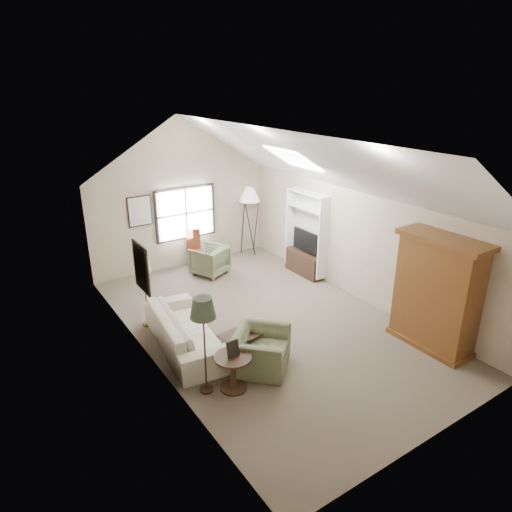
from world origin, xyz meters
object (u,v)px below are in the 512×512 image
armoire (437,293)px  side_table (233,372)px  sofa (185,330)px  armchair_near (260,350)px  armchair_far (210,260)px  side_chair (195,249)px  coffee_table (246,343)px

armoire → side_table: armoire is taller
armoire → sofa: bearing=147.3°
armchair_near → armoire: bearing=-64.3°
armchair_far → side_chair: (-0.07, 0.71, 0.12)m
armchair_near → armchair_far: size_ratio=1.28×
armchair_far → side_table: size_ratio=1.33×
armoire → coffee_table: armoire is taller
armoire → armchair_near: 3.45m
armoire → armchair_near: size_ratio=2.07×
sofa → side_table: 1.60m
armchair_near → side_chair: bearing=33.3°
armoire → side_chair: bearing=108.0°
armoire → side_chair: size_ratio=2.22×
sofa → coffee_table: (0.81, -0.87, -0.12)m
sofa → side_table: sofa is taller
coffee_table → side_table: 1.02m
armoire → sofa: size_ratio=0.88×
side_table → side_chair: 5.49m
armchair_far → side_table: 4.85m
armoire → coffee_table: size_ratio=2.34×
side_table → side_chair: bearing=70.0°
sofa → armchair_near: (0.82, -1.34, -0.02)m
armchair_far → armoire: bearing=84.7°
armchair_far → side_table: bearing=41.4°
armchair_far → side_chair: size_ratio=0.84×
side_chair → armoire: bearing=-58.2°
coffee_table → side_table: bearing=-134.2°
coffee_table → side_chair: side_chair is taller
armoire → side_chair: armoire is taller
coffee_table → side_table: (-0.71, -0.73, 0.07)m
sofa → side_table: size_ratio=3.99×
armchair_near → side_table: bearing=156.7°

